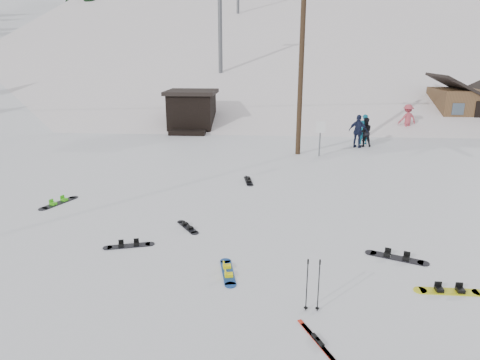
# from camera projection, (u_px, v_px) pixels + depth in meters

# --- Properties ---
(ground) EXTENTS (200.00, 200.00, 0.00)m
(ground) POSITION_uv_depth(u_px,v_px,m) (245.00, 291.00, 9.85)
(ground) COLOR white
(ground) RESTS_ON ground
(ski_slope) EXTENTS (60.00, 85.24, 65.97)m
(ski_slope) POSITION_uv_depth(u_px,v_px,m) (267.00, 169.00, 65.83)
(ski_slope) COLOR white
(ski_slope) RESTS_ON ground
(ridge_left) EXTENTS (47.54, 95.03, 58.38)m
(ridge_left) POSITION_uv_depth(u_px,v_px,m) (15.00, 170.00, 61.36)
(ridge_left) COLOR white
(ridge_left) RESTS_ON ground
(treeline_crest) EXTENTS (50.00, 6.00, 10.00)m
(treeline_crest) POSITION_uv_depth(u_px,v_px,m) (269.00, 77.00, 91.99)
(treeline_crest) COLOR black
(treeline_crest) RESTS_ON ski_slope
(utility_pole) EXTENTS (2.00, 0.26, 9.00)m
(utility_pole) POSITION_uv_depth(u_px,v_px,m) (301.00, 64.00, 21.73)
(utility_pole) COLOR #3A2819
(utility_pole) RESTS_ON ground
(trail_sign) EXTENTS (0.50, 0.09, 1.85)m
(trail_sign) POSITION_uv_depth(u_px,v_px,m) (320.00, 132.00, 22.23)
(trail_sign) COLOR #595B60
(trail_sign) RESTS_ON ground
(lift_hut) EXTENTS (3.40, 4.10, 2.75)m
(lift_hut) POSITION_uv_depth(u_px,v_px,m) (192.00, 110.00, 29.80)
(lift_hut) COLOR black
(lift_hut) RESTS_ON ground
(lift_tower_near) EXTENTS (2.20, 0.36, 8.00)m
(lift_tower_near) POSITION_uv_depth(u_px,v_px,m) (220.00, 20.00, 36.52)
(lift_tower_near) COLOR #595B60
(lift_tower_near) RESTS_ON ski_slope
(cabin) EXTENTS (5.39, 4.40, 3.77)m
(cabin) POSITION_uv_depth(u_px,v_px,m) (469.00, 106.00, 31.30)
(cabin) COLOR brown
(cabin) RESTS_ON ground
(hero_snowboard) EXTENTS (0.53, 1.47, 0.10)m
(hero_snowboard) POSITION_uv_depth(u_px,v_px,m) (228.00, 272.00, 10.65)
(hero_snowboard) COLOR navy
(hero_snowboard) RESTS_ON ground
(hero_skis) EXTENTS (0.70, 1.37, 0.08)m
(hero_skis) POSITION_uv_depth(u_px,v_px,m) (318.00, 341.00, 8.11)
(hero_skis) COLOR #B02212
(hero_skis) RESTS_ON ground
(ski_poles) EXTENTS (0.33, 0.09, 1.20)m
(ski_poles) POSITION_uv_depth(u_px,v_px,m) (313.00, 285.00, 8.94)
(ski_poles) COLOR black
(ski_poles) RESTS_ON ground
(board_scatter_a) EXTENTS (1.39, 0.59, 0.10)m
(board_scatter_a) POSITION_uv_depth(u_px,v_px,m) (129.00, 245.00, 12.11)
(board_scatter_a) COLOR black
(board_scatter_a) RESTS_ON ground
(board_scatter_b) EXTENTS (0.85, 1.11, 0.09)m
(board_scatter_b) POSITION_uv_depth(u_px,v_px,m) (188.00, 227.00, 13.40)
(board_scatter_b) COLOR black
(board_scatter_b) RESTS_ON ground
(board_scatter_c) EXTENTS (0.84, 1.58, 0.12)m
(board_scatter_c) POSITION_uv_depth(u_px,v_px,m) (59.00, 203.00, 15.54)
(board_scatter_c) COLOR black
(board_scatter_c) RESTS_ON ground
(board_scatter_d) EXTENTS (1.54, 0.83, 0.12)m
(board_scatter_d) POSITION_uv_depth(u_px,v_px,m) (397.00, 257.00, 11.40)
(board_scatter_d) COLOR black
(board_scatter_d) RESTS_ON ground
(board_scatter_e) EXTENTS (1.60, 0.31, 0.11)m
(board_scatter_e) POSITION_uv_depth(u_px,v_px,m) (449.00, 291.00, 9.80)
(board_scatter_e) COLOR yellow
(board_scatter_e) RESTS_ON ground
(board_scatter_f) EXTENTS (0.47, 1.44, 0.10)m
(board_scatter_f) POSITION_uv_depth(u_px,v_px,m) (248.00, 181.00, 18.19)
(board_scatter_f) COLOR black
(board_scatter_f) RESTS_ON ground
(skier_teal) EXTENTS (0.69, 0.50, 1.77)m
(skier_teal) POSITION_uv_depth(u_px,v_px,m) (364.00, 129.00, 25.33)
(skier_teal) COLOR #0B5A75
(skier_teal) RESTS_ON ground
(skier_dark) EXTENTS (0.83, 0.66, 1.68)m
(skier_dark) POSITION_uv_depth(u_px,v_px,m) (365.00, 132.00, 24.69)
(skier_dark) COLOR black
(skier_dark) RESTS_ON ground
(skier_pink) EXTENTS (1.39, 1.02, 1.93)m
(skier_pink) POSITION_uv_depth(u_px,v_px,m) (407.00, 119.00, 28.70)
(skier_pink) COLOR #B8414E
(skier_pink) RESTS_ON ground
(skier_navy) EXTENTS (1.19, 0.94, 1.89)m
(skier_navy) POSITION_uv_depth(u_px,v_px,m) (358.00, 131.00, 24.33)
(skier_navy) COLOR #161C38
(skier_navy) RESTS_ON ground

